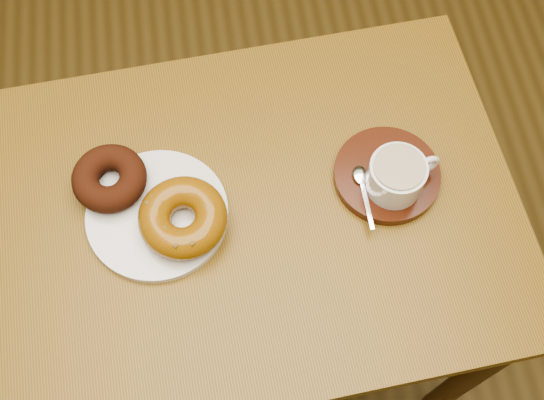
{
  "coord_description": "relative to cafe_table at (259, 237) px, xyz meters",
  "views": [
    {
      "loc": [
        0.22,
        -0.6,
        1.59
      ],
      "look_at": [
        0.28,
        -0.19,
        0.72
      ],
      "focal_mm": 45.0,
      "sensor_mm": 36.0,
      "label": 1
    }
  ],
  "objects": [
    {
      "name": "donut_plate",
      "position": [
        -0.14,
        0.01,
        0.12
      ],
      "size": [
        0.27,
        0.27,
        0.01
      ],
      "primitive_type": "cylinder",
      "rotation": [
        0.0,
        0.0,
        0.42
      ],
      "color": "silver",
      "rests_on": "cafe_table"
    },
    {
      "name": "donut_cinnamon",
      "position": [
        -0.2,
        0.06,
        0.14
      ],
      "size": [
        0.13,
        0.13,
        0.04
      ],
      "primitive_type": "torus",
      "rotation": [
        0.0,
        0.0,
        -0.32
      ],
      "color": "#39170B",
      "rests_on": "donut_plate"
    },
    {
      "name": "teaspoon",
      "position": [
        0.15,
        0.01,
        0.13
      ],
      "size": [
        0.02,
        0.1,
        0.01
      ],
      "rotation": [
        0.0,
        0.0,
        0.0
      ],
      "color": "silver",
      "rests_on": "saucer"
    },
    {
      "name": "ground",
      "position": [
        -0.26,
        0.19,
        -0.59
      ],
      "size": [
        6.0,
        6.0,
        0.0
      ],
      "primitive_type": "plane",
      "color": "#523E19",
      "rests_on": "ground"
    },
    {
      "name": "saucer",
      "position": [
        0.19,
        0.02,
        0.12
      ],
      "size": [
        0.2,
        0.2,
        0.02
      ],
      "primitive_type": "cylinder",
      "rotation": [
        0.0,
        0.0,
        0.43
      ],
      "color": "#361307",
      "rests_on": "cafe_table"
    },
    {
      "name": "coffee_cup",
      "position": [
        0.2,
        0.0,
        0.16
      ],
      "size": [
        0.11,
        0.08,
        0.06
      ],
      "rotation": [
        0.0,
        0.0,
        0.22
      ],
      "color": "silver",
      "rests_on": "saucer"
    },
    {
      "name": "donut_caramel",
      "position": [
        -0.11,
        -0.02,
        0.15
      ],
      "size": [
        0.16,
        0.16,
        0.05
      ],
      "rotation": [
        0.0,
        0.0,
        0.38
      ],
      "color": "#84530E",
      "rests_on": "donut_plate"
    },
    {
      "name": "cafe_table",
      "position": [
        0.0,
        0.0,
        0.0
      ],
      "size": [
        0.78,
        0.6,
        0.7
      ],
      "rotation": [
        0.0,
        0.0,
        0.06
      ],
      "color": "brown",
      "rests_on": "ground"
    }
  ]
}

